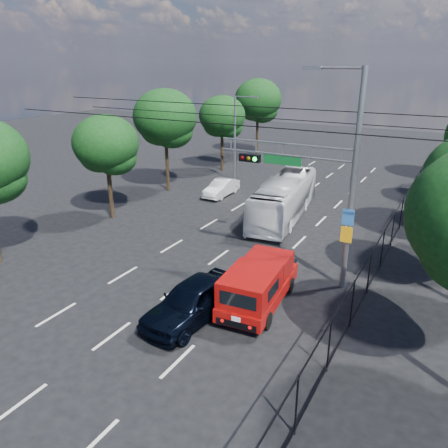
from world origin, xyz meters
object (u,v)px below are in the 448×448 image
Objects in this scene: signal_mast at (325,171)px; white_van at (221,188)px; navy_hatchback at (192,301)px; red_pickup at (259,283)px; white_bus at (284,198)px.

signal_mast reaches higher than white_van.
red_pickup is at bearing 55.94° from navy_hatchback.
white_bus is 6.51m from white_van.
white_van is (-9.24, 13.14, -0.43)m from red_pickup.
signal_mast is at bearing 66.68° from red_pickup.
red_pickup is 1.13× the size of navy_hatchback.
red_pickup reaches higher than navy_hatchback.
white_bus reaches higher than white_van.
red_pickup is at bearing -80.93° from white_bus.
signal_mast is at bearing -65.55° from white_bus.
white_bus is at bearing 106.65° from red_pickup.
white_van is (-10.67, 9.81, -4.63)m from signal_mast.
signal_mast is 1.76× the size of red_pickup.
navy_hatchback is at bearing -120.76° from signal_mast.
white_bus is (-3.22, 10.77, 0.30)m from red_pickup.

